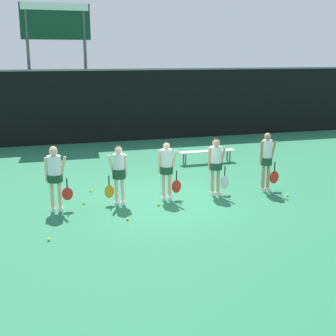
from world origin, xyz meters
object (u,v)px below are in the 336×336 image
(bench_courtside, at_px, (207,152))
(tennis_ball_7, at_px, (49,240))
(player_1, at_px, (119,170))
(tennis_ball_4, at_px, (84,203))
(tennis_ball_0, at_px, (127,219))
(player_3, at_px, (216,161))
(tennis_ball_5, at_px, (159,205))
(tennis_ball_6, at_px, (91,191))
(player_2, at_px, (167,166))
(tennis_ball_3, at_px, (59,190))
(player_4, at_px, (267,158))
(player_0, at_px, (55,172))
(scoreboard, at_px, (56,36))
(tennis_ball_1, at_px, (227,196))
(tennis_ball_2, at_px, (287,195))

(bench_courtside, relative_size, tennis_ball_7, 30.95)
(player_1, bearing_deg, tennis_ball_4, 175.67)
(tennis_ball_0, bearing_deg, player_3, 25.45)
(player_3, distance_m, tennis_ball_5, 2.16)
(tennis_ball_6, bearing_deg, tennis_ball_7, -111.72)
(player_2, xyz_separation_m, tennis_ball_3, (-2.87, 1.69, -0.94))
(bench_courtside, relative_size, tennis_ball_5, 30.38)
(player_4, bearing_deg, player_2, -175.77)
(player_0, bearing_deg, player_4, 2.78)
(tennis_ball_5, bearing_deg, bench_courtside, 54.63)
(player_2, bearing_deg, tennis_ball_4, -174.32)
(bench_courtside, height_order, tennis_ball_3, bench_courtside)
(player_0, bearing_deg, scoreboard, 87.15)
(player_4, distance_m, tennis_ball_1, 1.73)
(tennis_ball_1, height_order, tennis_ball_6, tennis_ball_6)
(player_0, distance_m, player_3, 4.53)
(player_4, distance_m, tennis_ball_2, 1.27)
(player_4, relative_size, tennis_ball_0, 25.70)
(player_3, height_order, tennis_ball_6, player_3)
(scoreboard, height_order, tennis_ball_0, scoreboard)
(scoreboard, bearing_deg, tennis_ball_4, -91.21)
(tennis_ball_1, xyz_separation_m, tennis_ball_4, (-4.01, 0.55, -0.00))
(player_4, xyz_separation_m, tennis_ball_2, (0.32, -0.73, -0.99))
(tennis_ball_1, bearing_deg, tennis_ball_7, -159.98)
(bench_courtside, xyz_separation_m, player_0, (-5.83, -4.04, 0.62))
(player_0, bearing_deg, tennis_ball_7, -96.38)
(player_3, relative_size, tennis_ball_4, 25.53)
(tennis_ball_4, bearing_deg, player_2, -5.64)
(tennis_ball_1, bearing_deg, player_2, 169.13)
(bench_courtside, relative_size, tennis_ball_6, 30.48)
(bench_courtside, bearing_deg, tennis_ball_0, -128.15)
(bench_courtside, bearing_deg, tennis_ball_2, -82.26)
(tennis_ball_3, bearing_deg, scoreboard, 84.87)
(scoreboard, bearing_deg, tennis_ball_6, -89.11)
(tennis_ball_1, relative_size, tennis_ball_4, 1.06)
(player_1, relative_size, tennis_ball_1, 23.29)
(bench_courtside, height_order, player_2, player_2)
(player_4, bearing_deg, scoreboard, 121.79)
(tennis_ball_5, bearing_deg, player_1, 154.59)
(tennis_ball_3, height_order, tennis_ball_5, tennis_ball_5)
(tennis_ball_3, bearing_deg, player_1, -48.90)
(bench_courtside, relative_size, tennis_ball_2, 32.01)
(tennis_ball_1, xyz_separation_m, tennis_ball_3, (-4.57, 2.01, -0.00))
(scoreboard, height_order, tennis_ball_4, scoreboard)
(player_1, relative_size, player_3, 0.97)
(player_1, bearing_deg, tennis_ball_0, -81.58)
(tennis_ball_0, relative_size, tennis_ball_4, 1.04)
(player_2, height_order, player_4, player_4)
(tennis_ball_4, relative_size, tennis_ball_6, 0.92)
(player_2, relative_size, tennis_ball_1, 23.71)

